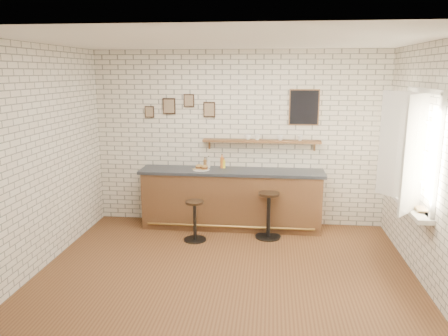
{
  "coord_description": "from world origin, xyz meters",
  "views": [
    {
      "loc": [
        0.56,
        -5.45,
        2.63
      ],
      "look_at": [
        -0.13,
        0.9,
        1.22
      ],
      "focal_mm": 35.0,
      "sensor_mm": 36.0,
      "label": 1
    }
  ],
  "objects_px": {
    "bar_counter": "(231,199)",
    "shelf_cup_c": "(280,138)",
    "bar_stool_right": "(269,214)",
    "sandwich_plate": "(201,169)",
    "shelf_cup_b": "(257,137)",
    "bitters_bottle_white": "(209,163)",
    "shelf_cup_a": "(248,137)",
    "condiment_bottle_yellow": "(224,164)",
    "bar_stool_left": "(195,219)",
    "book_lower": "(415,209)",
    "book_upper": "(416,209)",
    "bitters_bottle_brown": "(205,163)",
    "bitters_bottle_amber": "(222,162)",
    "shelf_cup_d": "(300,138)",
    "ciabatta_sandwich": "(202,167)"
  },
  "relations": [
    {
      "from": "bar_counter",
      "to": "shelf_cup_c",
      "type": "height_order",
      "value": "shelf_cup_c"
    },
    {
      "from": "bar_stool_right",
      "to": "sandwich_plate",
      "type": "bearing_deg",
      "value": 161.46
    },
    {
      "from": "shelf_cup_b",
      "to": "shelf_cup_c",
      "type": "distance_m",
      "value": 0.38
    },
    {
      "from": "bitters_bottle_white",
      "to": "shelf_cup_a",
      "type": "bearing_deg",
      "value": 4.67
    },
    {
      "from": "bar_stool_right",
      "to": "shelf_cup_a",
      "type": "bearing_deg",
      "value": 121.31
    },
    {
      "from": "sandwich_plate",
      "to": "shelf_cup_a",
      "type": "xyz_separation_m",
      "value": [
        0.77,
        0.24,
        0.53
      ]
    },
    {
      "from": "condiment_bottle_yellow",
      "to": "sandwich_plate",
      "type": "bearing_deg",
      "value": -153.56
    },
    {
      "from": "bar_counter",
      "to": "condiment_bottle_yellow",
      "type": "distance_m",
      "value": 0.61
    },
    {
      "from": "bar_stool_left",
      "to": "book_lower",
      "type": "relative_size",
      "value": 2.75
    },
    {
      "from": "sandwich_plate",
      "to": "book_upper",
      "type": "height_order",
      "value": "sandwich_plate"
    },
    {
      "from": "sandwich_plate",
      "to": "bar_stool_left",
      "type": "relative_size",
      "value": 0.43
    },
    {
      "from": "shelf_cup_a",
      "to": "book_upper",
      "type": "distance_m",
      "value": 2.98
    },
    {
      "from": "sandwich_plate",
      "to": "book_lower",
      "type": "xyz_separation_m",
      "value": [
        2.98,
        -1.64,
        -0.07
      ]
    },
    {
      "from": "bar_stool_left",
      "to": "bar_stool_right",
      "type": "relative_size",
      "value": 0.86
    },
    {
      "from": "bar_stool_left",
      "to": "shelf_cup_b",
      "type": "height_order",
      "value": "shelf_cup_b"
    },
    {
      "from": "bitters_bottle_brown",
      "to": "bitters_bottle_amber",
      "type": "xyz_separation_m",
      "value": [
        0.3,
        -0.0,
        0.03
      ]
    },
    {
      "from": "shelf_cup_c",
      "to": "book_upper",
      "type": "bearing_deg",
      "value": -120.19
    },
    {
      "from": "shelf_cup_a",
      "to": "sandwich_plate",
      "type": "bearing_deg",
      "value": 154.5
    },
    {
      "from": "bitters_bottle_brown",
      "to": "shelf_cup_d",
      "type": "distance_m",
      "value": 1.68
    },
    {
      "from": "ciabatta_sandwich",
      "to": "bitters_bottle_amber",
      "type": "xyz_separation_m",
      "value": [
        0.32,
        0.18,
        0.05
      ]
    },
    {
      "from": "shelf_cup_d",
      "to": "shelf_cup_c",
      "type": "bearing_deg",
      "value": 153.52
    },
    {
      "from": "bar_counter",
      "to": "bar_stool_right",
      "type": "height_order",
      "value": "bar_counter"
    },
    {
      "from": "bar_counter",
      "to": "shelf_cup_d",
      "type": "bearing_deg",
      "value": 10.04
    },
    {
      "from": "shelf_cup_c",
      "to": "bar_stool_left",
      "type": "bearing_deg",
      "value": 142.21
    },
    {
      "from": "shelf_cup_c",
      "to": "book_lower",
      "type": "height_order",
      "value": "shelf_cup_c"
    },
    {
      "from": "book_lower",
      "to": "bitters_bottle_brown",
      "type": "bearing_deg",
      "value": 147.85
    },
    {
      "from": "bitters_bottle_brown",
      "to": "shelf_cup_d",
      "type": "xyz_separation_m",
      "value": [
        1.61,
        0.05,
        0.46
      ]
    },
    {
      "from": "sandwich_plate",
      "to": "bitters_bottle_brown",
      "type": "bearing_deg",
      "value": 77.92
    },
    {
      "from": "sandwich_plate",
      "to": "bar_counter",
      "type": "bearing_deg",
      "value": 4.06
    },
    {
      "from": "ciabatta_sandwich",
      "to": "shelf_cup_b",
      "type": "bearing_deg",
      "value": 14.42
    },
    {
      "from": "bar_counter",
      "to": "bar_stool_right",
      "type": "xyz_separation_m",
      "value": [
        0.64,
        -0.42,
        -0.1
      ]
    },
    {
      "from": "book_upper",
      "to": "bitters_bottle_amber",
      "type": "bearing_deg",
      "value": 145.59
    },
    {
      "from": "book_upper",
      "to": "book_lower",
      "type": "bearing_deg",
      "value": 90.68
    },
    {
      "from": "shelf_cup_b",
      "to": "shelf_cup_d",
      "type": "height_order",
      "value": "shelf_cup_b"
    },
    {
      "from": "shelf_cup_d",
      "to": "shelf_cup_a",
      "type": "bearing_deg",
      "value": 153.52
    },
    {
      "from": "shelf_cup_a",
      "to": "shelf_cup_c",
      "type": "xyz_separation_m",
      "value": [
        0.55,
        0.0,
        -0.0
      ]
    },
    {
      "from": "sandwich_plate",
      "to": "book_upper",
      "type": "relative_size",
      "value": 1.24
    },
    {
      "from": "bar_stool_left",
      "to": "bar_counter",
      "type": "bearing_deg",
      "value": 52.22
    },
    {
      "from": "ciabatta_sandwich",
      "to": "shelf_cup_c",
      "type": "height_order",
      "value": "shelf_cup_c"
    },
    {
      "from": "ciabatta_sandwich",
      "to": "condiment_bottle_yellow",
      "type": "height_order",
      "value": "condiment_bottle_yellow"
    },
    {
      "from": "book_upper",
      "to": "bar_stool_right",
      "type": "bearing_deg",
      "value": 145.46
    },
    {
      "from": "shelf_cup_c",
      "to": "bar_counter",
      "type": "bearing_deg",
      "value": 122.86
    },
    {
      "from": "bar_counter",
      "to": "sandwich_plate",
      "type": "height_order",
      "value": "sandwich_plate"
    },
    {
      "from": "bar_counter",
      "to": "shelf_cup_c",
      "type": "relative_size",
      "value": 28.63
    },
    {
      "from": "ciabatta_sandwich",
      "to": "sandwich_plate",
      "type": "bearing_deg",
      "value": 180.0
    },
    {
      "from": "shelf_cup_b",
      "to": "sandwich_plate",
      "type": "bearing_deg",
      "value": 144.77
    },
    {
      "from": "bar_counter",
      "to": "shelf_cup_a",
      "type": "bearing_deg",
      "value": 37.84
    },
    {
      "from": "sandwich_plate",
      "to": "condiment_bottle_yellow",
      "type": "xyz_separation_m",
      "value": [
        0.37,
        0.18,
        0.06
      ]
    },
    {
      "from": "bitters_bottle_white",
      "to": "book_upper",
      "type": "relative_size",
      "value": 0.9
    },
    {
      "from": "condiment_bottle_yellow",
      "to": "shelf_cup_b",
      "type": "relative_size",
      "value": 1.74
    }
  ]
}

